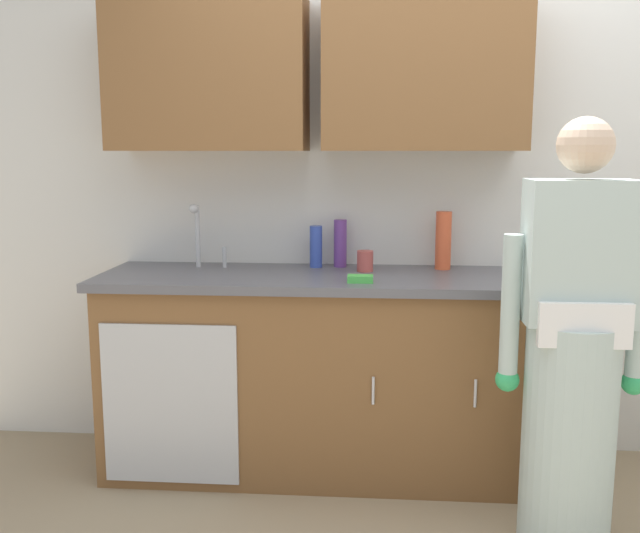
{
  "coord_description": "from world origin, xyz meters",
  "views": [
    {
      "loc": [
        -0.26,
        -2.48,
        1.5
      ],
      "look_at": [
        -0.5,
        0.55,
        1.0
      ],
      "focal_mm": 39.62,
      "sensor_mm": 36.0,
      "label": 1
    }
  ],
  "objects_px": {
    "bottle_water_short": "(316,247)",
    "bottle_water_tall": "(443,240)",
    "sponge": "(360,279)",
    "person_at_sink": "(572,372)",
    "bottle_cleaner_spray": "(340,243)",
    "cup_by_sink": "(365,261)",
    "sink": "(199,275)"
  },
  "relations": [
    {
      "from": "person_at_sink",
      "to": "bottle_water_short",
      "type": "xyz_separation_m",
      "value": [
        -1.02,
        0.8,
        0.35
      ]
    },
    {
      "from": "bottle_water_tall",
      "to": "cup_by_sink",
      "type": "height_order",
      "value": "bottle_water_tall"
    },
    {
      "from": "bottle_water_tall",
      "to": "cup_by_sink",
      "type": "bearing_deg",
      "value": -165.72
    },
    {
      "from": "sponge",
      "to": "cup_by_sink",
      "type": "bearing_deg",
      "value": 86.84
    },
    {
      "from": "bottle_cleaner_spray",
      "to": "bottle_water_tall",
      "type": "bearing_deg",
      "value": -3.51
    },
    {
      "from": "bottle_water_tall",
      "to": "bottle_cleaner_spray",
      "type": "bearing_deg",
      "value": 176.49
    },
    {
      "from": "bottle_water_tall",
      "to": "cup_by_sink",
      "type": "relative_size",
      "value": 2.83
    },
    {
      "from": "bottle_water_tall",
      "to": "sink",
      "type": "bearing_deg",
      "value": -171.02
    },
    {
      "from": "bottle_water_short",
      "to": "bottle_water_tall",
      "type": "bearing_deg",
      "value": -0.68
    },
    {
      "from": "bottle_cleaner_spray",
      "to": "cup_by_sink",
      "type": "relative_size",
      "value": 2.36
    },
    {
      "from": "person_at_sink",
      "to": "bottle_water_tall",
      "type": "bearing_deg",
      "value": 117.16
    },
    {
      "from": "sink",
      "to": "sponge",
      "type": "relative_size",
      "value": 4.55
    },
    {
      "from": "sink",
      "to": "person_at_sink",
      "type": "distance_m",
      "value": 1.69
    },
    {
      "from": "bottle_water_short",
      "to": "sponge",
      "type": "height_order",
      "value": "bottle_water_short"
    },
    {
      "from": "bottle_water_short",
      "to": "bottle_water_tall",
      "type": "distance_m",
      "value": 0.61
    },
    {
      "from": "sink",
      "to": "sponge",
      "type": "bearing_deg",
      "value": -14.5
    },
    {
      "from": "sink",
      "to": "bottle_water_tall",
      "type": "distance_m",
      "value": 1.17
    },
    {
      "from": "bottle_water_short",
      "to": "cup_by_sink",
      "type": "xyz_separation_m",
      "value": [
        0.24,
        -0.1,
        -0.05
      ]
    },
    {
      "from": "bottle_water_short",
      "to": "cup_by_sink",
      "type": "height_order",
      "value": "bottle_water_short"
    },
    {
      "from": "person_at_sink",
      "to": "bottle_cleaner_spray",
      "type": "xyz_separation_m",
      "value": [
        -0.9,
        0.83,
        0.36
      ]
    },
    {
      "from": "sponge",
      "to": "bottle_cleaner_spray",
      "type": "bearing_deg",
      "value": 104.84
    },
    {
      "from": "sink",
      "to": "bottle_cleaner_spray",
      "type": "distance_m",
      "value": 0.7
    },
    {
      "from": "bottle_water_short",
      "to": "sponge",
      "type": "relative_size",
      "value": 1.84
    },
    {
      "from": "sink",
      "to": "bottle_water_tall",
      "type": "bearing_deg",
      "value": 8.98
    },
    {
      "from": "bottle_cleaner_spray",
      "to": "cup_by_sink",
      "type": "height_order",
      "value": "bottle_cleaner_spray"
    },
    {
      "from": "person_at_sink",
      "to": "cup_by_sink",
      "type": "distance_m",
      "value": 1.09
    },
    {
      "from": "cup_by_sink",
      "to": "person_at_sink",
      "type": "bearing_deg",
      "value": -42.08
    },
    {
      "from": "person_at_sink",
      "to": "bottle_water_short",
      "type": "height_order",
      "value": "person_at_sink"
    },
    {
      "from": "sink",
      "to": "cup_by_sink",
      "type": "distance_m",
      "value": 0.78
    },
    {
      "from": "cup_by_sink",
      "to": "sponge",
      "type": "height_order",
      "value": "cup_by_sink"
    },
    {
      "from": "bottle_cleaner_spray",
      "to": "bottle_water_short",
      "type": "bearing_deg",
      "value": -168.9
    },
    {
      "from": "bottle_water_short",
      "to": "sponge",
      "type": "bearing_deg",
      "value": -59.64
    }
  ]
}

